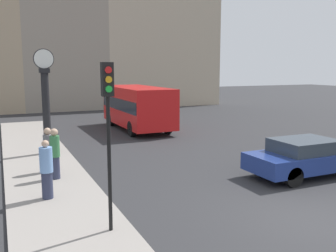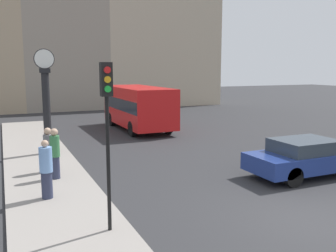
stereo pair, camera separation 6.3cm
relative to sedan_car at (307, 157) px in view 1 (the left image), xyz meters
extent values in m
plane|color=#2D2D30|center=(-2.95, -3.04, -0.71)|extent=(120.00, 120.00, 0.00)
cube|color=gray|center=(-8.73, 6.55, -0.66)|extent=(2.81, 23.18, 0.11)
cube|color=gray|center=(-4.34, 26.65, 6.16)|extent=(7.54, 5.00, 13.73)
cube|color=#B7A88E|center=(5.39, 26.65, 5.76)|extent=(11.93, 5.00, 12.94)
cube|color=navy|center=(0.04, 0.00, -0.11)|extent=(4.58, 1.88, 0.61)
cube|color=#2D3842|center=(-0.14, 0.00, 0.43)|extent=(2.20, 1.70, 0.47)
cylinder|color=black|center=(1.46, 0.83, -0.37)|extent=(0.69, 0.22, 0.69)
cylinder|color=black|center=(-1.38, 0.83, -0.37)|extent=(0.69, 0.22, 0.69)
cylinder|color=black|center=(-1.38, -0.83, -0.37)|extent=(0.69, 0.22, 0.69)
cube|color=red|center=(-2.14, 12.33, 0.83)|extent=(2.55, 7.01, 2.36)
cube|color=#1E232D|center=(-2.14, 12.33, 0.97)|extent=(2.57, 6.87, 0.71)
cylinder|color=black|center=(-1.00, 14.50, -0.26)|extent=(0.28, 0.90, 0.90)
cylinder|color=black|center=(-3.27, 14.50, -0.26)|extent=(0.28, 0.90, 0.90)
cylinder|color=black|center=(-1.00, 10.15, -0.26)|extent=(0.28, 0.90, 0.90)
cylinder|color=black|center=(-3.27, 10.15, -0.26)|extent=(0.28, 0.90, 0.90)
cylinder|color=black|center=(-7.88, -1.81, 0.99)|extent=(0.09, 0.09, 3.18)
cube|color=black|center=(-7.88, -1.81, 2.96)|extent=(0.26, 0.20, 0.76)
cylinder|color=red|center=(-7.88, -1.93, 3.17)|extent=(0.15, 0.04, 0.15)
cylinder|color=orange|center=(-7.88, -1.93, 2.96)|extent=(0.15, 0.04, 0.15)
cylinder|color=green|center=(-7.88, -1.93, 2.75)|extent=(0.15, 0.04, 0.15)
cylinder|color=black|center=(-8.24, 7.23, 1.19)|extent=(0.33, 0.33, 3.59)
cube|color=black|center=(-8.24, 7.23, 3.09)|extent=(0.43, 0.43, 0.20)
cylinder|color=black|center=(-8.24, 7.23, 3.60)|extent=(0.88, 0.04, 0.88)
cylinder|color=white|center=(-8.24, 7.23, 3.60)|extent=(0.81, 0.06, 0.81)
cylinder|color=#2D334C|center=(-8.98, 1.08, -0.20)|extent=(0.32, 0.32, 0.80)
cylinder|color=#729ED8|center=(-8.98, 1.08, 0.57)|extent=(0.37, 0.37, 0.74)
sphere|color=tan|center=(-8.98, 1.08, 1.04)|extent=(0.21, 0.21, 0.21)
cylinder|color=#2D334C|center=(-8.58, 4.02, -0.24)|extent=(0.29, 0.29, 0.72)
cylinder|color=slate|center=(-8.58, 4.02, 0.46)|extent=(0.34, 0.34, 0.67)
sphere|color=tan|center=(-8.58, 4.02, 0.92)|extent=(0.26, 0.26, 0.26)
cylinder|color=#2D334C|center=(-8.47, 3.02, -0.21)|extent=(0.28, 0.28, 0.78)
cylinder|color=#387A47|center=(-8.47, 3.02, 0.54)|extent=(0.33, 0.33, 0.73)
sphere|color=tan|center=(-8.47, 3.02, 1.04)|extent=(0.26, 0.26, 0.26)
camera|label=1|loc=(-10.10, -10.03, 3.22)|focal=40.00mm
camera|label=2|loc=(-10.04, -10.06, 3.22)|focal=40.00mm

